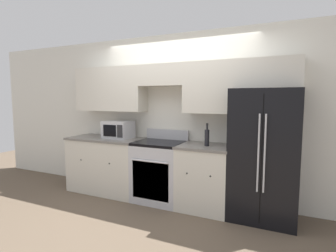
# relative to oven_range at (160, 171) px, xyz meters

# --- Properties ---
(ground_plane) EXTENTS (12.00, 12.00, 0.00)m
(ground_plane) POSITION_rel_oven_range_xyz_m (0.14, -0.31, -0.47)
(ground_plane) COLOR brown
(wall_back) EXTENTS (8.00, 0.39, 2.60)m
(wall_back) POSITION_rel_oven_range_xyz_m (0.15, 0.28, 1.01)
(wall_back) COLOR silver
(wall_back) RESTS_ON ground_plane
(lower_cabinets_left) EXTENTS (1.30, 0.64, 0.92)m
(lower_cabinets_left) POSITION_rel_oven_range_xyz_m (-1.01, 0.00, -0.00)
(lower_cabinets_left) COLOR beige
(lower_cabinets_left) RESTS_ON ground_plane
(lower_cabinets_right) EXTENTS (0.75, 0.64, 0.92)m
(lower_cabinets_right) POSITION_rel_oven_range_xyz_m (0.73, -0.00, -0.00)
(lower_cabinets_right) COLOR beige
(lower_cabinets_right) RESTS_ON ground_plane
(oven_range) EXTENTS (0.74, 0.65, 1.08)m
(oven_range) POSITION_rel_oven_range_xyz_m (0.00, 0.00, 0.00)
(oven_range) COLOR #B7B7BC
(oven_range) RESTS_ON ground_plane
(refrigerator) EXTENTS (0.84, 0.78, 1.71)m
(refrigerator) POSITION_rel_oven_range_xyz_m (1.51, 0.07, 0.39)
(refrigerator) COLOR black
(refrigerator) RESTS_ON ground_plane
(microwave) EXTENTS (0.45, 0.37, 0.29)m
(microwave) POSITION_rel_oven_range_xyz_m (-0.80, 0.05, 0.60)
(microwave) COLOR #B7B7BC
(microwave) RESTS_ON lower_cabinets_left
(bottle) EXTENTS (0.07, 0.07, 0.32)m
(bottle) POSITION_rel_oven_range_xyz_m (0.76, -0.04, 0.58)
(bottle) COLOR black
(bottle) RESTS_ON lower_cabinets_right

